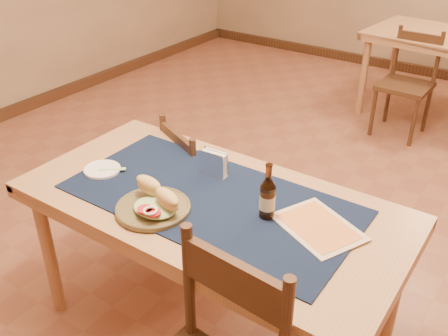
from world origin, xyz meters
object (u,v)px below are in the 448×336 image
Objects in this scene: sandwich_plate at (154,204)px; beer_bottle at (267,198)px; napkin_holder at (214,164)px; chair_main_far at (203,188)px; main_table at (210,216)px.

sandwich_plate is 0.44m from beer_bottle.
sandwich_plate is at bearing -94.52° from napkin_holder.
chair_main_far is 0.77m from sandwich_plate.
beer_bottle is at bearing 29.75° from sandwich_plate.
sandwich_plate is (-0.13, -0.20, 0.12)m from main_table.
sandwich_plate is at bearing -150.25° from beer_bottle.
chair_main_far is 3.64× the size of beer_bottle.
sandwich_plate is 0.36m from napkin_holder.
sandwich_plate is 1.28× the size of beer_bottle.
main_table is 0.26m from sandwich_plate.
chair_main_far reaches higher than main_table.
main_table is 5.41× the size of sandwich_plate.
main_table is 0.63m from chair_main_far.
napkin_holder is (0.28, -0.28, 0.37)m from chair_main_far.
main_table is 1.91× the size of chair_main_far.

